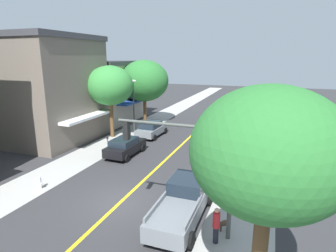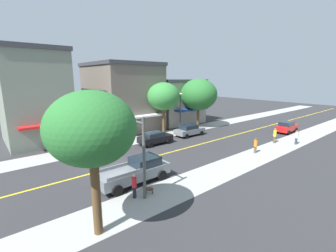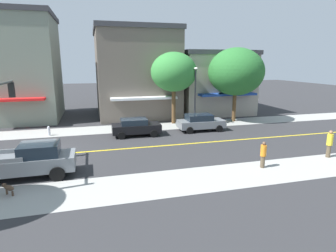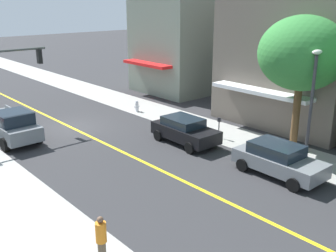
{
  "view_description": "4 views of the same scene",
  "coord_description": "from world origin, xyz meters",
  "px_view_note": "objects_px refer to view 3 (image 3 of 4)",
  "views": [
    {
      "loc": [
        7.66,
        -12.65,
        8.13
      ],
      "look_at": [
        -0.57,
        9.38,
        2.3
      ],
      "focal_mm": 29.84,
      "sensor_mm": 36.0,
      "label": 1
    },
    {
      "loc": [
        18.27,
        -9.06,
        8.03
      ],
      "look_at": [
        -2.14,
        7.96,
        2.39
      ],
      "focal_mm": 24.62,
      "sensor_mm": 36.0,
      "label": 2
    },
    {
      "loc": [
        20.16,
        3.57,
        6.3
      ],
      "look_at": [
        1.6,
        8.61,
        1.92
      ],
      "focal_mm": 29.99,
      "sensor_mm": 36.0,
      "label": 3
    },
    {
      "loc": [
        11.6,
        22.92,
        8.07
      ],
      "look_at": [
        0.13,
        9.85,
        2.5
      ],
      "focal_mm": 42.36,
      "sensor_mm": 36.0,
      "label": 4
    }
  ],
  "objects_px": {
    "street_tree_left_near": "(236,72)",
    "street_lamp": "(195,90)",
    "grey_sedan_left_curb": "(201,122)",
    "pedestrian_yellow_shirt": "(329,143)",
    "street_tree_right_corner": "(174,72)",
    "small_dog": "(8,188)",
    "black_sedan_left_curb": "(136,127)",
    "pedestrian_orange_shirt": "(263,154)",
    "grey_pickup_truck": "(24,161)",
    "fire_hydrant": "(49,131)",
    "parking_meter": "(140,121)"
  },
  "relations": [
    {
      "from": "pedestrian_orange_shirt",
      "to": "small_dog",
      "type": "distance_m",
      "value": 14.01
    },
    {
      "from": "fire_hydrant",
      "to": "street_tree_left_near",
      "type": "bearing_deg",
      "value": 94.18
    },
    {
      "from": "grey_pickup_truck",
      "to": "street_lamp",
      "type": "bearing_deg",
      "value": 35.29
    },
    {
      "from": "street_tree_right_corner",
      "to": "grey_pickup_truck",
      "type": "distance_m",
      "value": 17.23
    },
    {
      "from": "grey_sedan_left_curb",
      "to": "street_tree_left_near",
      "type": "bearing_deg",
      "value": 32.56
    },
    {
      "from": "street_tree_right_corner",
      "to": "grey_pickup_truck",
      "type": "relative_size",
      "value": 1.27
    },
    {
      "from": "street_tree_right_corner",
      "to": "fire_hydrant",
      "type": "xyz_separation_m",
      "value": [
        2.04,
        -12.0,
        -4.9
      ]
    },
    {
      "from": "black_sedan_left_curb",
      "to": "street_lamp",
      "type": "bearing_deg",
      "value": 22.01
    },
    {
      "from": "grey_pickup_truck",
      "to": "pedestrian_orange_shirt",
      "type": "relative_size",
      "value": 3.53
    },
    {
      "from": "street_tree_left_near",
      "to": "pedestrian_yellow_shirt",
      "type": "bearing_deg",
      "value": 1.96
    },
    {
      "from": "street_tree_right_corner",
      "to": "grey_pickup_truck",
      "type": "bearing_deg",
      "value": -46.1
    },
    {
      "from": "fire_hydrant",
      "to": "parking_meter",
      "type": "bearing_deg",
      "value": 90.86
    },
    {
      "from": "parking_meter",
      "to": "grey_pickup_truck",
      "type": "bearing_deg",
      "value": -39.98
    },
    {
      "from": "grey_sedan_left_curb",
      "to": "parking_meter",
      "type": "bearing_deg",
      "value": 161.91
    },
    {
      "from": "parking_meter",
      "to": "pedestrian_yellow_shirt",
      "type": "relative_size",
      "value": 0.69
    },
    {
      "from": "street_tree_left_near",
      "to": "street_lamp",
      "type": "bearing_deg",
      "value": -78.36
    },
    {
      "from": "black_sedan_left_curb",
      "to": "pedestrian_yellow_shirt",
      "type": "distance_m",
      "value": 14.84
    },
    {
      "from": "street_tree_right_corner",
      "to": "pedestrian_yellow_shirt",
      "type": "height_order",
      "value": "street_tree_right_corner"
    },
    {
      "from": "grey_sedan_left_curb",
      "to": "pedestrian_yellow_shirt",
      "type": "xyz_separation_m",
      "value": [
        9.38,
        5.56,
        0.17
      ]
    },
    {
      "from": "fire_hydrant",
      "to": "pedestrian_orange_shirt",
      "type": "bearing_deg",
      "value": 49.43
    },
    {
      "from": "pedestrian_yellow_shirt",
      "to": "street_tree_left_near",
      "type": "bearing_deg",
      "value": 169.08
    },
    {
      "from": "grey_sedan_left_curb",
      "to": "grey_pickup_truck",
      "type": "relative_size",
      "value": 0.75
    },
    {
      "from": "grey_pickup_truck",
      "to": "pedestrian_orange_shirt",
      "type": "bearing_deg",
      "value": -9.43
    },
    {
      "from": "small_dog",
      "to": "black_sedan_left_curb",
      "type": "bearing_deg",
      "value": -88.79
    },
    {
      "from": "fire_hydrant",
      "to": "grey_sedan_left_curb",
      "type": "bearing_deg",
      "value": 82.53
    },
    {
      "from": "street_lamp",
      "to": "pedestrian_yellow_shirt",
      "type": "xyz_separation_m",
      "value": [
        11.51,
        5.35,
        -2.67
      ]
    },
    {
      "from": "street_tree_right_corner",
      "to": "fire_hydrant",
      "type": "bearing_deg",
      "value": -80.38
    },
    {
      "from": "street_tree_left_near",
      "to": "grey_pickup_truck",
      "type": "relative_size",
      "value": 1.35
    },
    {
      "from": "street_tree_left_near",
      "to": "black_sedan_left_curb",
      "type": "relative_size",
      "value": 1.85
    },
    {
      "from": "parking_meter",
      "to": "street_lamp",
      "type": "xyz_separation_m",
      "value": [
        -0.23,
        5.66,
        2.8
      ]
    },
    {
      "from": "fire_hydrant",
      "to": "grey_pickup_truck",
      "type": "xyz_separation_m",
      "value": [
        9.52,
        -0.01,
        0.52
      ]
    },
    {
      "from": "street_tree_right_corner",
      "to": "fire_hydrant",
      "type": "relative_size",
      "value": 8.62
    },
    {
      "from": "street_tree_left_near",
      "to": "grey_sedan_left_curb",
      "type": "height_order",
      "value": "street_tree_left_near"
    },
    {
      "from": "fire_hydrant",
      "to": "street_lamp",
      "type": "bearing_deg",
      "value": 91.46
    },
    {
      "from": "small_dog",
      "to": "street_lamp",
      "type": "bearing_deg",
      "value": -99.57
    },
    {
      "from": "street_lamp",
      "to": "parking_meter",
      "type": "bearing_deg",
      "value": -87.68
    },
    {
      "from": "black_sedan_left_curb",
      "to": "grey_pickup_truck",
      "type": "height_order",
      "value": "grey_pickup_truck"
    },
    {
      "from": "grey_sedan_left_curb",
      "to": "grey_pickup_truck",
      "type": "height_order",
      "value": "grey_pickup_truck"
    },
    {
      "from": "grey_sedan_left_curb",
      "to": "black_sedan_left_curb",
      "type": "distance_m",
      "value": 6.17
    },
    {
      "from": "pedestrian_yellow_shirt",
      "to": "grey_pickup_truck",
      "type": "bearing_deg",
      "value": -107.79
    },
    {
      "from": "pedestrian_yellow_shirt",
      "to": "small_dog",
      "type": "height_order",
      "value": "pedestrian_yellow_shirt"
    },
    {
      "from": "black_sedan_left_curb",
      "to": "street_tree_right_corner",
      "type": "bearing_deg",
      "value": 42.74
    },
    {
      "from": "street_lamp",
      "to": "pedestrian_yellow_shirt",
      "type": "distance_m",
      "value": 12.97
    },
    {
      "from": "black_sedan_left_curb",
      "to": "small_dog",
      "type": "height_order",
      "value": "black_sedan_left_curb"
    },
    {
      "from": "fire_hydrant",
      "to": "pedestrian_yellow_shirt",
      "type": "xyz_separation_m",
      "value": [
        11.16,
        19.09,
        0.56
      ]
    },
    {
      "from": "fire_hydrant",
      "to": "grey_pickup_truck",
      "type": "relative_size",
      "value": 0.15
    },
    {
      "from": "street_tree_left_near",
      "to": "grey_sedan_left_curb",
      "type": "bearing_deg",
      "value": -58.53
    },
    {
      "from": "grey_pickup_truck",
      "to": "pedestrian_orange_shirt",
      "type": "height_order",
      "value": "grey_pickup_truck"
    },
    {
      "from": "street_tree_right_corner",
      "to": "small_dog",
      "type": "height_order",
      "value": "street_tree_right_corner"
    },
    {
      "from": "street_tree_right_corner",
      "to": "grey_sedan_left_curb",
      "type": "bearing_deg",
      "value": 21.87
    }
  ]
}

